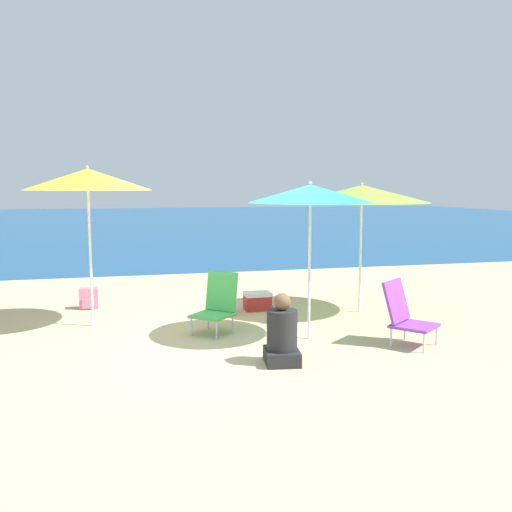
{
  "coord_description": "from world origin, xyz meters",
  "views": [
    {
      "loc": [
        -1.59,
        -6.98,
        1.99
      ],
      "look_at": [
        0.4,
        0.84,
        1.0
      ],
      "focal_mm": 40.0,
      "sensor_mm": 36.0,
      "label": 1
    }
  ],
  "objects_px": {
    "beach_umbrella_teal": "(310,194)",
    "beach_chair_purple": "(405,313)",
    "beach_umbrella_lime": "(362,194)",
    "person_seated_near": "(282,336)",
    "beach_chair_green": "(217,303)",
    "water_bottle": "(273,317)",
    "cooler_box": "(258,301)",
    "beach_umbrella_yellow": "(88,180)",
    "backpack_red": "(226,303)",
    "backpack_pink": "(89,298)"
  },
  "relations": [
    {
      "from": "water_bottle",
      "to": "beach_chair_green",
      "type": "bearing_deg",
      "value": -163.28
    },
    {
      "from": "beach_chair_green",
      "to": "backpack_pink",
      "type": "distance_m",
      "value": 2.68
    },
    {
      "from": "beach_chair_green",
      "to": "beach_umbrella_yellow",
      "type": "bearing_deg",
      "value": -162.77
    },
    {
      "from": "beach_umbrella_lime",
      "to": "person_seated_near",
      "type": "xyz_separation_m",
      "value": [
        -1.97,
        -2.25,
        -1.55
      ]
    },
    {
      "from": "beach_chair_purple",
      "to": "person_seated_near",
      "type": "xyz_separation_m",
      "value": [
        -1.73,
        -0.35,
        -0.08
      ]
    },
    {
      "from": "beach_chair_green",
      "to": "person_seated_near",
      "type": "height_order",
      "value": "beach_chair_green"
    },
    {
      "from": "beach_umbrella_yellow",
      "to": "backpack_red",
      "type": "relative_size",
      "value": 5.9
    },
    {
      "from": "beach_umbrella_teal",
      "to": "beach_umbrella_lime",
      "type": "bearing_deg",
      "value": 45.0
    },
    {
      "from": "beach_chair_purple",
      "to": "beach_umbrella_lime",
      "type": "bearing_deg",
      "value": 43.86
    },
    {
      "from": "person_seated_near",
      "to": "cooler_box",
      "type": "height_order",
      "value": "person_seated_near"
    },
    {
      "from": "backpack_red",
      "to": "backpack_pink",
      "type": "relative_size",
      "value": 1.12
    },
    {
      "from": "beach_umbrella_lime",
      "to": "beach_chair_purple",
      "type": "height_order",
      "value": "beach_umbrella_lime"
    },
    {
      "from": "beach_chair_green",
      "to": "backpack_red",
      "type": "height_order",
      "value": "beach_chair_green"
    },
    {
      "from": "beach_chair_purple",
      "to": "backpack_red",
      "type": "xyz_separation_m",
      "value": [
        -1.86,
        2.18,
        -0.21
      ]
    },
    {
      "from": "beach_chair_green",
      "to": "water_bottle",
      "type": "bearing_deg",
      "value": 58.84
    },
    {
      "from": "person_seated_near",
      "to": "backpack_red",
      "type": "height_order",
      "value": "person_seated_near"
    },
    {
      "from": "beach_umbrella_lime",
      "to": "beach_umbrella_yellow",
      "type": "relative_size",
      "value": 0.92
    },
    {
      "from": "beach_umbrella_yellow",
      "to": "cooler_box",
      "type": "height_order",
      "value": "beach_umbrella_yellow"
    },
    {
      "from": "beach_chair_green",
      "to": "person_seated_near",
      "type": "distance_m",
      "value": 1.63
    },
    {
      "from": "person_seated_near",
      "to": "backpack_red",
      "type": "xyz_separation_m",
      "value": [
        -0.14,
        2.53,
        -0.13
      ]
    },
    {
      "from": "beach_umbrella_teal",
      "to": "beach_chair_purple",
      "type": "bearing_deg",
      "value": -27.83
    },
    {
      "from": "beach_umbrella_teal",
      "to": "beach_umbrella_yellow",
      "type": "xyz_separation_m",
      "value": [
        -2.77,
        1.42,
        0.19
      ]
    },
    {
      "from": "beach_umbrella_teal",
      "to": "backpack_red",
      "type": "height_order",
      "value": "beach_umbrella_teal"
    },
    {
      "from": "beach_umbrella_lime",
      "to": "beach_umbrella_yellow",
      "type": "distance_m",
      "value": 4.1
    },
    {
      "from": "beach_umbrella_yellow",
      "to": "cooler_box",
      "type": "bearing_deg",
      "value": 9.73
    },
    {
      "from": "beach_chair_purple",
      "to": "water_bottle",
      "type": "height_order",
      "value": "beach_chair_purple"
    },
    {
      "from": "beach_umbrella_teal",
      "to": "beach_chair_purple",
      "type": "xyz_separation_m",
      "value": [
        1.08,
        -0.57,
        -1.49
      ]
    },
    {
      "from": "beach_umbrella_teal",
      "to": "beach_chair_green",
      "type": "height_order",
      "value": "beach_umbrella_teal"
    },
    {
      "from": "beach_umbrella_lime",
      "to": "backpack_pink",
      "type": "height_order",
      "value": "beach_umbrella_lime"
    },
    {
      "from": "beach_chair_green",
      "to": "beach_chair_purple",
      "type": "bearing_deg",
      "value": 13.09
    },
    {
      "from": "beach_umbrella_teal",
      "to": "backpack_pink",
      "type": "bearing_deg",
      "value": 137.31
    },
    {
      "from": "beach_umbrella_yellow",
      "to": "person_seated_near",
      "type": "bearing_deg",
      "value": -47.76
    },
    {
      "from": "beach_umbrella_teal",
      "to": "beach_umbrella_yellow",
      "type": "relative_size",
      "value": 0.9
    },
    {
      "from": "beach_chair_purple",
      "to": "cooler_box",
      "type": "distance_m",
      "value": 2.76
    },
    {
      "from": "beach_chair_green",
      "to": "backpack_red",
      "type": "bearing_deg",
      "value": 114.2
    },
    {
      "from": "person_seated_near",
      "to": "beach_chair_green",
      "type": "bearing_deg",
      "value": 114.43
    },
    {
      "from": "beach_chair_purple",
      "to": "water_bottle",
      "type": "relative_size",
      "value": 3.16
    },
    {
      "from": "beach_chair_green",
      "to": "person_seated_near",
      "type": "relative_size",
      "value": 1.02
    },
    {
      "from": "beach_umbrella_teal",
      "to": "beach_chair_purple",
      "type": "distance_m",
      "value": 1.92
    },
    {
      "from": "beach_umbrella_yellow",
      "to": "backpack_pink",
      "type": "distance_m",
      "value": 2.27
    },
    {
      "from": "beach_chair_purple",
      "to": "water_bottle",
      "type": "distance_m",
      "value": 1.99
    },
    {
      "from": "water_bottle",
      "to": "cooler_box",
      "type": "height_order",
      "value": "cooler_box"
    },
    {
      "from": "beach_umbrella_teal",
      "to": "backpack_pink",
      "type": "relative_size",
      "value": 5.96
    },
    {
      "from": "backpack_red",
      "to": "water_bottle",
      "type": "height_order",
      "value": "backpack_red"
    },
    {
      "from": "backpack_pink",
      "to": "cooler_box",
      "type": "xyz_separation_m",
      "value": [
        2.65,
        -0.79,
        -0.02
      ]
    },
    {
      "from": "beach_umbrella_yellow",
      "to": "beach_chair_green",
      "type": "relative_size",
      "value": 2.77
    },
    {
      "from": "backpack_red",
      "to": "beach_chair_green",
      "type": "bearing_deg",
      "value": -107.93
    },
    {
      "from": "backpack_pink",
      "to": "beach_chair_purple",
      "type": "bearing_deg",
      "value": -39.17
    },
    {
      "from": "beach_umbrella_yellow",
      "to": "person_seated_near",
      "type": "xyz_separation_m",
      "value": [
        2.12,
        -2.34,
        -1.76
      ]
    },
    {
      "from": "beach_chair_purple",
      "to": "backpack_pink",
      "type": "distance_m",
      "value": 5.09
    }
  ]
}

